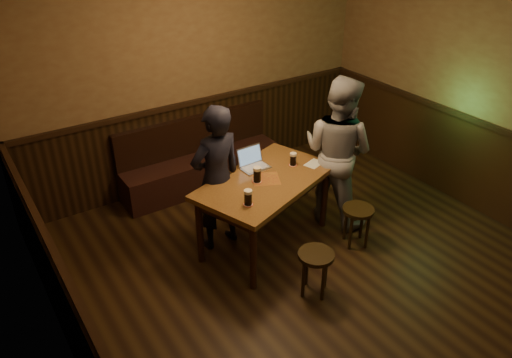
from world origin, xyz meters
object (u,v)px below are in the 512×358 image
(laptop, at_px, (253,162))
(person_grey, at_px, (337,151))
(stool_right, at_px, (358,216))
(person_suit, at_px, (217,179))
(stool_left, at_px, (316,261))
(pint_right, at_px, (293,159))
(pint_mid, at_px, (257,174))
(pint_left, at_px, (248,197))
(pub_table, at_px, (266,188))
(bench, at_px, (200,165))

(laptop, bearing_deg, person_grey, -21.59)
(stool_right, xyz_separation_m, person_grey, (0.14, 0.56, 0.52))
(person_suit, relative_size, person_grey, 0.93)
(laptop, relative_size, person_suit, 0.19)
(stool_left, distance_m, person_suit, 1.38)
(pint_right, xyz_separation_m, person_suit, (-0.88, 0.20, -0.07))
(pint_mid, relative_size, person_grey, 0.10)
(pint_left, bearing_deg, pub_table, 36.70)
(pint_mid, bearing_deg, bench, 86.02)
(pint_right, bearing_deg, person_grey, -11.95)
(pint_mid, height_order, person_suit, person_suit)
(pub_table, bearing_deg, person_suit, 126.82)
(bench, relative_size, person_grey, 1.21)
(bench, relative_size, person_suit, 1.31)
(person_suit, bearing_deg, stool_right, 141.43)
(laptop, bearing_deg, stool_right, -50.16)
(pint_left, height_order, person_suit, person_suit)
(pint_mid, bearing_deg, person_suit, 139.02)
(pub_table, relative_size, stool_left, 3.66)
(stool_right, distance_m, person_suit, 1.63)
(pint_mid, xyz_separation_m, person_suit, (-0.33, 0.29, -0.08))
(stool_left, relative_size, laptop, 1.50)
(pint_mid, bearing_deg, stool_right, -31.85)
(bench, distance_m, laptop, 1.39)
(pint_mid, bearing_deg, person_grey, -1.54)
(pub_table, height_order, pint_right, pint_right)
(person_grey, bearing_deg, pint_left, 83.89)
(stool_left, xyz_separation_m, pint_right, (0.49, 1.05, 0.53))
(person_grey, bearing_deg, laptop, 52.77)
(pint_left, distance_m, person_suit, 0.62)
(bench, xyz_separation_m, pint_left, (-0.43, -1.89, 0.61))
(pint_right, relative_size, person_suit, 0.09)
(stool_left, height_order, person_grey, person_grey)
(person_suit, bearing_deg, pint_mid, 134.87)
(pub_table, height_order, stool_right, pub_table)
(laptop, relative_size, person_grey, 0.18)
(pint_mid, distance_m, laptop, 0.34)
(laptop, bearing_deg, pint_left, -128.65)
(person_grey, bearing_deg, stool_right, 147.82)
(bench, bearing_deg, laptop, -88.49)
(pint_mid, relative_size, laptop, 0.54)
(stool_left, relative_size, person_suit, 0.29)
(stool_left, relative_size, pint_left, 2.91)
(pub_table, distance_m, pint_left, 0.57)
(stool_left, bearing_deg, pint_mid, 92.96)
(pub_table, xyz_separation_m, pint_left, (-0.43, -0.32, 0.19))
(pint_right, distance_m, person_grey, 0.57)
(person_grey, bearing_deg, stool_left, 113.64)
(person_grey, bearing_deg, pint_mid, 70.51)
(person_suit, bearing_deg, person_grey, 163.31)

